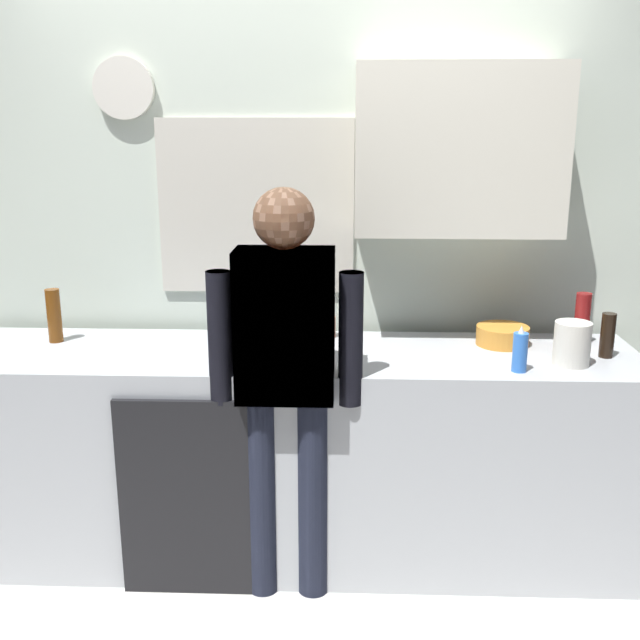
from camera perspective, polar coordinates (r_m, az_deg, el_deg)
The scene contains 15 objects.
ground_plane at distance 3.20m, azimuth -2.43°, elevation -19.79°, with size 8.00×8.00×0.00m, color silver.
kitchen_counter at distance 3.23m, azimuth -2.09°, elevation -10.12°, with size 2.84×0.64×0.90m, color #B2B7BC.
dishwasher_panel at distance 3.01m, azimuth -9.85°, elevation -13.33°, with size 0.56×0.02×0.81m, color black.
back_wall_assembly at distance 3.35m, azimuth -0.27°, elevation 7.02°, with size 4.44×0.42×2.60m.
coffee_maker at distance 3.10m, azimuth -3.35°, elevation 0.53°, with size 0.20×0.20×0.33m.
bottle_dark_sauce at distance 3.19m, azimuth 21.07°, elevation -1.10°, with size 0.06×0.06×0.18m, color black.
bottle_amber_beer at distance 3.37m, azimuth -19.61°, elevation 0.32°, with size 0.06×0.06×0.23m, color brown.
bottle_red_vinegar at distance 3.34m, azimuth 19.35°, elevation 0.10°, with size 0.06×0.06×0.22m, color maroon.
cup_blue_mug at distance 3.26m, azimuth -6.41°, elevation -0.54°, with size 0.08×0.08×0.10m, color #3351B2.
cup_terracotta_mug at distance 3.26m, azimuth 0.50°, elevation -0.51°, with size 0.08×0.08×0.09m, color #B26647.
mixing_bowl at distance 3.25m, azimuth 13.74°, elevation -1.15°, with size 0.22×0.22×0.08m, color orange.
dish_soap at distance 2.91m, azimuth 15.00°, elevation -2.33°, with size 0.06×0.06×0.18m.
storage_canister at distance 3.04m, azimuth 18.66°, elevation -1.72°, with size 0.14×0.14×0.17m, color silver.
person_at_sink at distance 2.77m, azimuth -2.64°, elevation -3.45°, with size 0.57×0.22×1.60m.
person_guest at distance 2.77m, azimuth -2.64°, elevation -3.45°, with size 0.57×0.22×1.60m.
Camera 1 is at (0.23, -2.62, 1.82)m, focal length 41.98 mm.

